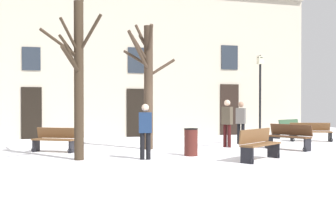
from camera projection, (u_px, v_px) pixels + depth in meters
ground_plane at (181, 154)px, 13.68m from camera, size 30.78×30.78×0.00m
building_facade at (135, 59)px, 21.34m from camera, size 19.24×0.60×7.88m
tree_center at (147, 80)px, 15.24m from camera, size 1.99×2.42×4.71m
tree_right_of_center at (78, 74)px, 12.20m from camera, size 1.76×2.01×5.25m
streetlamp at (260, 88)px, 18.86m from camera, size 0.30×0.30×3.90m
litter_bin at (191, 142)px, 13.29m from camera, size 0.46×0.46×0.88m
bench_by_litter_bin at (55, 140)px, 14.34m from camera, size 1.54×1.17×0.84m
bench_facing_shops at (289, 136)px, 15.13m from camera, size 1.21×1.74×0.92m
bench_far_corner at (259, 144)px, 12.17m from camera, size 1.72×1.39×0.92m
bench_near_center_tree at (311, 132)px, 18.56m from camera, size 1.85×1.10×0.83m
bench_back_to_back_left at (286, 128)px, 20.64m from camera, size 1.86×1.36×0.92m
person_crossing_plaza at (241, 120)px, 17.24m from camera, size 0.43×0.42×1.76m
person_by_shop_door at (145, 129)px, 12.35m from camera, size 0.42×0.29×1.65m
person_strolling at (227, 121)px, 15.93m from camera, size 0.40×0.44×1.82m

